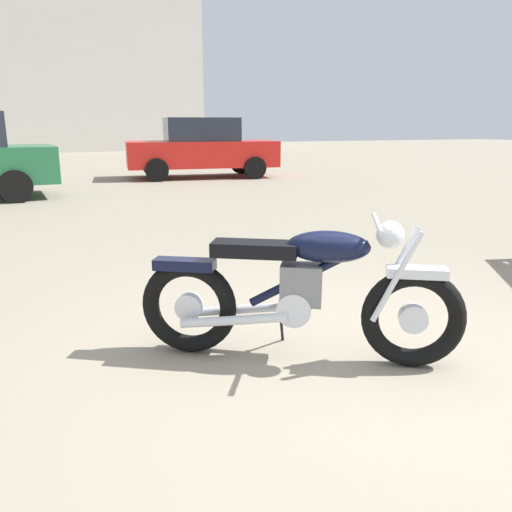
% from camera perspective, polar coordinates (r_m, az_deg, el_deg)
% --- Properties ---
extents(ground_plane, '(80.00, 80.00, 0.00)m').
position_cam_1_polar(ground_plane, '(3.43, 10.99, -11.74)').
color(ground_plane, gray).
extents(vintage_motorcycle, '(1.86, 1.12, 0.94)m').
position_cam_1_polar(vintage_motorcycle, '(3.31, 4.94, -4.09)').
color(vintage_motorcycle, black).
rests_on(vintage_motorcycle, ground_plane).
extents(silver_sedan_mid, '(4.36, 2.27, 1.67)m').
position_cam_1_polar(silver_sedan_mid, '(15.15, -6.03, 11.78)').
color(silver_sedan_mid, black).
rests_on(silver_sedan_mid, ground_plane).
extents(industrial_building, '(17.21, 14.12, 11.45)m').
position_cam_1_polar(industrial_building, '(37.00, -22.18, 19.94)').
color(industrial_building, beige).
rests_on(industrial_building, ground_plane).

